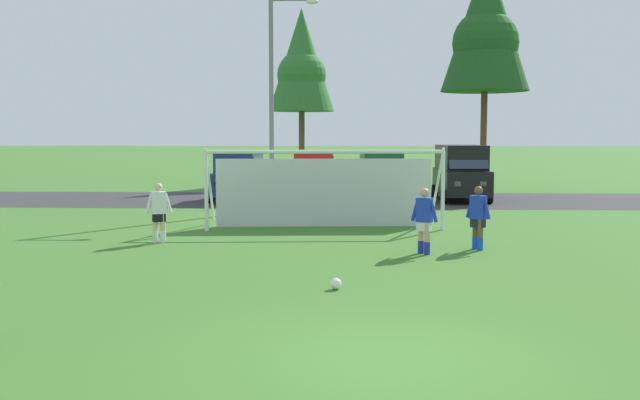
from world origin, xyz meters
TOP-DOWN VIEW (x-y plane):
  - ground_plane at (0.00, 15.00)m, footprint 400.00×400.00m
  - parking_lot_strip at (0.00, 23.63)m, footprint 52.00×8.40m
  - soccer_ball at (-0.69, 4.26)m, footprint 0.22×0.22m
  - soccer_goal at (-1.25, 13.62)m, footprint 7.54×2.48m
  - player_striker_near at (2.86, 9.23)m, footprint 0.59×0.57m
  - player_midfield_center at (1.41, 8.48)m, footprint 0.67×0.46m
  - player_defender_far at (-5.66, 10.10)m, footprint 0.73×0.38m
  - parked_car_slot_far_left at (-5.47, 23.11)m, footprint 2.26×4.66m
  - parked_car_slot_left at (-2.07, 24.10)m, footprint 2.19×4.63m
  - parked_car_slot_center_left at (1.02, 23.75)m, footprint 2.34×4.70m
  - parked_car_slot_center at (4.64, 23.55)m, footprint 2.25×4.82m
  - tree_left_edge at (-3.39, 34.92)m, footprint 4.02×4.02m
  - tree_mid_left at (7.09, 31.46)m, footprint 4.89×4.89m
  - street_lamp at (-3.34, 18.93)m, footprint 2.00×0.32m

SIDE VIEW (x-z plane):
  - ground_plane at x=0.00m, z-range 0.00..0.00m
  - parking_lot_strip at x=0.00m, z-range 0.00..0.01m
  - soccer_ball at x=-0.69m, z-range 0.00..0.22m
  - player_striker_near at x=2.86m, z-range 0.00..1.64m
  - player_midfield_center at x=1.41m, z-range 0.00..1.64m
  - player_defender_far at x=-5.66m, z-range 0.00..1.64m
  - parked_car_slot_far_left at x=-5.47m, z-range 0.03..2.19m
  - parked_car_slot_left at x=-2.07m, z-range 0.03..2.19m
  - parked_car_slot_center_left at x=1.02m, z-range 0.03..2.19m
  - soccer_goal at x=-1.25m, z-range 0.01..2.58m
  - parked_car_slot_center at x=4.64m, z-range 0.08..2.60m
  - street_lamp at x=-3.34m, z-range 0.14..8.42m
  - tree_left_edge at x=-3.39m, z-range 2.01..12.72m
  - tree_mid_left at x=7.09m, z-range 2.45..15.49m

